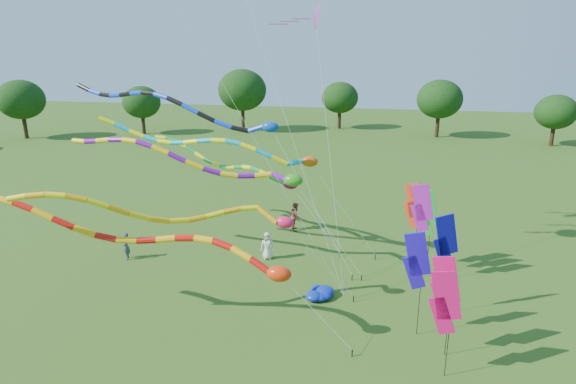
% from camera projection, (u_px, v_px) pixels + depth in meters
% --- Properties ---
extents(ground, '(160.00, 160.00, 0.00)m').
position_uv_depth(ground, '(273.00, 344.00, 19.36)').
color(ground, '#2A5416').
rests_on(ground, ground).
extents(tree_ring, '(118.28, 120.83, 9.37)m').
position_uv_depth(tree_ring, '(176.00, 228.00, 16.59)').
color(tree_ring, '#382314').
rests_on(tree_ring, ground).
extents(tube_kite_red, '(14.70, 1.19, 6.10)m').
position_uv_depth(tube_kite_red, '(172.00, 244.00, 19.22)').
color(tube_kite_red, black).
rests_on(tube_kite_red, ground).
extents(tube_kite_orange, '(13.01, 5.11, 6.65)m').
position_uv_depth(tube_kite_orange, '(189.00, 213.00, 20.10)').
color(tube_kite_orange, black).
rests_on(tube_kite_orange, ground).
extents(tube_kite_purple, '(15.72, 1.11, 7.59)m').
position_uv_depth(tube_kite_purple, '(206.00, 163.00, 24.57)').
color(tube_kite_purple, black).
rests_on(tube_kite_purple, ground).
extents(tube_kite_blue, '(16.44, 3.52, 9.99)m').
position_uv_depth(tube_kite_blue, '(186.00, 109.00, 25.42)').
color(tube_kite_blue, black).
rests_on(tube_kite_blue, ground).
extents(tube_kite_cyan, '(15.28, 1.36, 8.28)m').
position_uv_depth(tube_kite_cyan, '(228.00, 148.00, 26.03)').
color(tube_kite_cyan, black).
rests_on(tube_kite_cyan, ground).
extents(tube_kite_green, '(12.45, 3.93, 6.45)m').
position_uv_depth(tube_kite_green, '(238.00, 167.00, 29.22)').
color(tube_kite_green, black).
rests_on(tube_kite_green, ground).
extents(delta_kite_high_c, '(4.37, 4.40, 13.66)m').
position_uv_depth(delta_kite_high_c, '(315.00, 15.00, 22.69)').
color(delta_kite_high_c, black).
rests_on(delta_kite_high_c, ground).
extents(banner_pole_red, '(1.13, 0.43, 4.79)m').
position_uv_depth(banner_pole_red, '(414.00, 206.00, 25.05)').
color(banner_pole_red, black).
rests_on(banner_pole_red, ground).
extents(banner_pole_magenta_b, '(1.14, 0.37, 4.15)m').
position_uv_depth(banner_pole_magenta_b, '(445.00, 286.00, 17.93)').
color(banner_pole_magenta_b, black).
rests_on(banner_pole_magenta_b, ground).
extents(banner_pole_violet, '(1.16, 0.29, 5.18)m').
position_uv_depth(banner_pole_violet, '(422.00, 208.00, 23.43)').
color(banner_pole_violet, black).
rests_on(banner_pole_violet, ground).
extents(banner_pole_green, '(1.15, 0.33, 4.59)m').
position_uv_depth(banner_pole_green, '(427.00, 213.00, 24.51)').
color(banner_pole_green, black).
rests_on(banner_pole_green, ground).
extents(banner_pole_blue_b, '(1.13, 0.43, 4.73)m').
position_uv_depth(banner_pole_blue_b, '(445.00, 241.00, 20.60)').
color(banner_pole_blue_b, black).
rests_on(banner_pole_blue_b, ground).
extents(banner_pole_magenta_a, '(1.16, 0.26, 4.18)m').
position_uv_depth(banner_pole_magenta_a, '(445.00, 303.00, 16.70)').
color(banner_pole_magenta_a, black).
rests_on(banner_pole_magenta_a, ground).
extents(banner_pole_blue_a, '(1.16, 0.08, 4.56)m').
position_uv_depth(banner_pole_blue_a, '(416.00, 261.00, 19.10)').
color(banner_pole_blue_a, black).
rests_on(banner_pole_blue_a, ground).
extents(blue_nylon_heap, '(1.65, 1.54, 0.46)m').
position_uv_depth(blue_nylon_heap, '(315.00, 293.00, 22.96)').
color(blue_nylon_heap, '#0C26A4').
rests_on(blue_nylon_heap, ground).
extents(person_a, '(0.84, 0.61, 1.58)m').
position_uv_depth(person_a, '(267.00, 246.00, 26.93)').
color(person_a, silver).
rests_on(person_a, ground).
extents(person_b, '(0.58, 0.67, 1.55)m').
position_uv_depth(person_b, '(126.00, 246.00, 26.91)').
color(person_b, '#3F4258').
rests_on(person_b, ground).
extents(person_c, '(0.79, 0.96, 1.83)m').
position_uv_depth(person_c, '(296.00, 216.00, 31.27)').
color(person_c, brown).
rests_on(person_c, ground).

